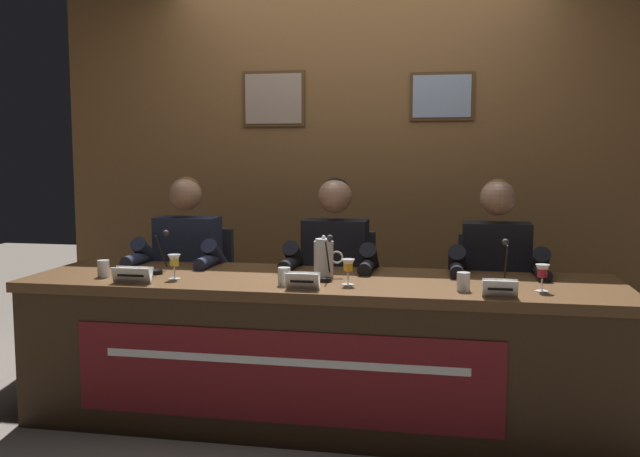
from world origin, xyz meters
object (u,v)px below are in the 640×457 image
Objects in this scene: water_cup_center at (284,277)px; nameplate_right at (500,288)px; juice_glass_left at (174,262)px; water_cup_left at (103,269)px; chair_right at (493,318)px; chair_center at (339,311)px; juice_glass_right at (542,273)px; microphone_right at (506,271)px; panelist_center at (333,270)px; nameplate_left at (132,275)px; water_cup_right at (463,283)px; conference_table at (315,329)px; panelist_left at (183,266)px; water_pitcher_central at (324,258)px; juice_glass_center at (348,267)px; microphone_center at (327,265)px; nameplate_center at (303,281)px; microphone_left at (160,259)px; panelist_right at (497,275)px; chair_left at (196,305)px.

water_cup_center is 0.99m from nameplate_right.
water_cup_left is at bearing -179.16° from juice_glass_left.
water_cup_left is 0.10× the size of chair_right.
chair_center reaches higher than juice_glass_right.
juice_glass_left is 1.60m from microphone_right.
panelist_center is at bearing 77.73° from water_cup_center.
juice_glass_right is (1.05, -0.73, 0.39)m from chair_center.
nameplate_left is 2.27× the size of water_cup_right.
conference_table is 2.43× the size of panelist_left.
nameplate_left is 1.57m from water_cup_right.
nameplate_left is 0.92× the size of water_pitcher_central.
chair_center is 1.34m from juice_glass_right.
juice_glass_center is 1.10m from chair_right.
panelist_left reaches higher than microphone_center.
panelist_left reaches higher than juice_glass_center.
nameplate_center is at bearing 0.12° from nameplate_left.
juice_glass_left is at bearing 178.65° from water_cup_right.
juice_glass_right is (1.00, -0.09, 0.01)m from microphone_center.
microphone_center is at bearing -86.01° from chair_center.
microphone_left is 1.44× the size of nameplate_right.
nameplate_right is at bearing -92.38° from panelist_right.
conference_table is 19.64× the size of nameplate_right.
nameplate_left is 1.25× the size of nameplate_center.
juice_glass_center is at bearing 12.28° from water_cup_center.
microphone_left reaches higher than water_pitcher_central.
chair_left reaches higher than water_cup_right.
water_cup_right is at bearing -107.38° from panelist_right.
water_cup_center is (0.75, -0.60, 0.06)m from panelist_left.
chair_right is at bearing 102.78° from juice_glass_right.
juice_glass_left is 0.14× the size of chair_center.
nameplate_right is 0.27m from microphone_right.
chair_left is 1.34m from juice_glass_center.
water_cup_right is at bearing 1.42° from water_cup_center.
microphone_left is (0.01, 0.30, 0.03)m from nameplate_left.
juice_glass_right is (0.17, -0.73, 0.39)m from chair_right.
chair_center is at bearing 34.52° from microphone_left.
juice_glass_left is at bearing 174.35° from nameplate_right.
water_cup_center is (-0.13, -0.60, 0.06)m from panelist_center.
juice_glass_left is at bearing 168.59° from nameplate_center.
chair_left is 10.44× the size of water_cup_right.
chair_left is 0.95m from nameplate_left.
nameplate_left is 1.11m from panelist_center.
conference_table is at bearing -141.93° from chair_right.
conference_table is at bearing 172.78° from water_cup_right.
water_cup_center is 1.18m from juice_glass_right.
panelist_center is at bearing 89.69° from conference_table.
panelist_center is 1.01m from microphone_right.
panelist_right is at bearing 0.00° from panelist_left.
nameplate_right is at bearing -5.65° from juice_glass_left.
water_cup_right is at bearing 141.78° from nameplate_right.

